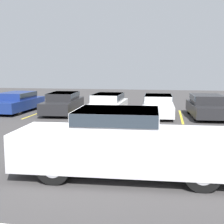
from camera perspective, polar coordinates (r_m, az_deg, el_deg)
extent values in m
plane|color=#423F3F|center=(9.04, -5.83, -10.22)|extent=(60.00, 60.00, 0.00)
cube|color=yellow|center=(19.93, -13.10, -0.10)|extent=(0.12, 4.95, 0.01)
cube|color=yellow|center=(18.99, -5.09, -0.33)|extent=(0.12, 4.95, 0.01)
cube|color=yellow|center=(18.46, 3.57, -0.57)|extent=(0.12, 4.95, 0.01)
cube|color=yellow|center=(18.37, 12.52, -0.80)|extent=(0.12, 4.95, 0.01)
cube|color=silver|center=(8.21, 3.05, -6.74)|extent=(5.99, 2.15, 0.95)
cube|color=silver|center=(8.07, 1.00, -1.49)|extent=(2.20, 1.84, 0.56)
cube|color=#2D3842|center=(8.05, 1.00, -0.61)|extent=(2.16, 1.90, 0.31)
cube|color=silver|center=(8.18, 16.23, -4.03)|extent=(2.26, 1.92, 0.14)
cylinder|color=black|center=(9.10, 14.75, -7.47)|extent=(0.88, 0.32, 0.87)
cylinder|color=#ADADB2|center=(9.10, 14.75, -7.47)|extent=(0.49, 0.32, 0.48)
cylinder|color=black|center=(7.61, 16.22, -10.70)|extent=(0.88, 0.32, 0.87)
cylinder|color=#ADADB2|center=(7.61, 16.22, -10.70)|extent=(0.49, 0.32, 0.48)
cylinder|color=black|center=(9.34, -7.57, -6.86)|extent=(0.88, 0.32, 0.87)
cylinder|color=#ADADB2|center=(9.34, -7.57, -6.86)|extent=(0.49, 0.32, 0.48)
cylinder|color=black|center=(7.89, -10.60, -9.81)|extent=(0.88, 0.32, 0.87)
cylinder|color=#ADADB2|center=(7.89, -10.60, -9.81)|extent=(0.49, 0.32, 0.48)
cube|color=navy|center=(20.64, -16.99, 1.41)|extent=(1.92, 4.56, 0.61)
cube|color=navy|center=(20.66, -16.93, 2.89)|extent=(1.65, 2.39, 0.44)
cube|color=#2D3842|center=(20.65, -16.94, 3.13)|extent=(1.72, 2.34, 0.26)
cylinder|color=black|center=(19.15, -16.82, 0.43)|extent=(0.25, 0.68, 0.68)
cylinder|color=#ADADB2|center=(19.15, -16.82, 0.43)|extent=(0.26, 0.38, 0.37)
cylinder|color=black|center=(21.47, -13.51, 1.39)|extent=(0.25, 0.68, 0.68)
cylinder|color=#ADADB2|center=(21.47, -13.51, 1.39)|extent=(0.26, 0.38, 0.37)
cylinder|color=black|center=(22.16, -17.10, 1.46)|extent=(0.25, 0.68, 0.68)
cylinder|color=#ADADB2|center=(22.16, -17.10, 1.46)|extent=(0.26, 0.38, 0.37)
cube|color=#232326|center=(19.38, -8.94, 1.25)|extent=(2.04, 4.65, 0.65)
cube|color=#232326|center=(19.41, -8.91, 2.88)|extent=(1.68, 2.46, 0.44)
cube|color=#2D3842|center=(19.40, -8.91, 3.14)|extent=(1.74, 2.42, 0.27)
cylinder|color=black|center=(17.96, -7.72, 0.13)|extent=(0.26, 0.65, 0.63)
cylinder|color=#ADADB2|center=(17.96, -7.72, 0.13)|extent=(0.25, 0.36, 0.35)
cylinder|color=black|center=(18.36, -12.20, 0.20)|extent=(0.26, 0.65, 0.63)
cylinder|color=#ADADB2|center=(18.36, -12.20, 0.20)|extent=(0.25, 0.36, 0.35)
cylinder|color=black|center=(20.50, -5.99, 1.19)|extent=(0.26, 0.65, 0.63)
cylinder|color=#ADADB2|center=(20.50, -5.99, 1.19)|extent=(0.25, 0.36, 0.35)
cylinder|color=black|center=(20.86, -9.97, 1.23)|extent=(0.26, 0.65, 0.63)
cylinder|color=#ADADB2|center=(20.86, -9.97, 1.23)|extent=(0.25, 0.36, 0.35)
cube|color=silver|center=(18.51, -0.84, 0.95)|extent=(1.87, 4.79, 0.57)
cube|color=silver|center=(18.54, -0.79, 2.60)|extent=(1.61, 2.50, 0.48)
cube|color=#2D3842|center=(18.53, -0.79, 2.90)|extent=(1.68, 2.45, 0.29)
cylinder|color=black|center=(17.04, 0.67, -0.16)|extent=(0.25, 0.68, 0.68)
cylinder|color=#ADADB2|center=(17.04, 0.67, -0.16)|extent=(0.26, 0.38, 0.37)
cylinder|color=black|center=(17.38, -4.21, -0.01)|extent=(0.25, 0.68, 0.68)
cylinder|color=#ADADB2|center=(17.38, -4.21, -0.01)|extent=(0.26, 0.38, 0.37)
cylinder|color=black|center=(19.73, 2.13, 1.01)|extent=(0.25, 0.68, 0.68)
cylinder|color=#ADADB2|center=(19.73, 2.13, 1.01)|extent=(0.26, 0.38, 0.37)
cylinder|color=black|center=(20.02, -2.13, 1.12)|extent=(0.25, 0.68, 0.68)
cylinder|color=#ADADB2|center=(20.02, -2.13, 1.12)|extent=(0.26, 0.38, 0.37)
cube|color=silver|center=(18.32, 8.42, 0.75)|extent=(1.84, 4.50, 0.59)
cube|color=silver|center=(18.35, 8.46, 2.40)|extent=(1.57, 2.36, 0.44)
cube|color=#2D3842|center=(18.34, 8.46, 2.67)|extent=(1.64, 2.31, 0.27)
cylinder|color=black|center=(17.08, 10.89, -0.40)|extent=(0.22, 0.62, 0.62)
cylinder|color=#ADADB2|center=(17.08, 10.89, -0.40)|extent=(0.22, 0.34, 0.34)
cylinder|color=black|center=(17.08, 5.94, -0.29)|extent=(0.22, 0.62, 0.62)
cylinder|color=#ADADB2|center=(17.08, 5.94, -0.29)|extent=(0.22, 0.34, 0.34)
cylinder|color=black|center=(19.64, 10.56, 0.75)|extent=(0.22, 0.62, 0.62)
cylinder|color=#ADADB2|center=(19.64, 10.56, 0.75)|extent=(0.22, 0.34, 0.34)
cylinder|color=black|center=(19.63, 6.25, 0.84)|extent=(0.22, 0.62, 0.62)
cylinder|color=#ADADB2|center=(19.63, 6.25, 0.84)|extent=(0.22, 0.34, 0.34)
cube|color=#232326|center=(18.39, 16.98, 0.55)|extent=(2.12, 4.36, 0.61)
cube|color=#232326|center=(18.41, 17.00, 2.27)|extent=(1.76, 2.31, 0.48)
cube|color=#2D3842|center=(18.41, 17.02, 2.56)|extent=(1.83, 2.27, 0.29)
cylinder|color=black|center=(17.08, 15.09, -0.49)|extent=(0.25, 0.65, 0.64)
cylinder|color=#ADADB2|center=(17.08, 15.09, -0.49)|extent=(0.24, 0.37, 0.35)
cylinder|color=black|center=(19.77, 18.57, 0.54)|extent=(0.25, 0.65, 0.64)
cylinder|color=#ADADB2|center=(19.77, 18.57, 0.54)|extent=(0.24, 0.37, 0.35)
cylinder|color=black|center=(19.49, 13.97, 0.62)|extent=(0.25, 0.65, 0.64)
cylinder|color=#ADADB2|center=(19.49, 13.97, 0.62)|extent=(0.24, 0.37, 0.35)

